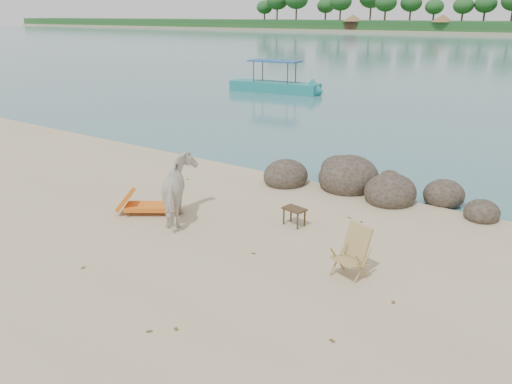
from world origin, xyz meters
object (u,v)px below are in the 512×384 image
cow (180,191)px  lounge_chair (153,205)px  boulders (359,183)px  deck_chair (350,255)px  side_table (294,218)px  boat_near (275,66)px

cow → lounge_chair: 1.02m
boulders → deck_chair: bearing=-68.4°
side_table → boat_near: bearing=134.5°
cow → side_table: bearing=167.8°
boulders → lounge_chair: size_ratio=3.80×
lounge_chair → boat_near: boat_near is taller
deck_chair → boat_near: bearing=144.5°
boulders → lounge_chair: (-3.57, -4.59, 0.01)m
cow → deck_chair: 4.59m
cow → side_table: 2.81m
side_table → lounge_chair: (-3.32, -1.36, 0.04)m
lounge_chair → deck_chair: bearing=-35.7°
deck_chair → side_table: bearing=162.8°
boulders → deck_chair: (1.88, -4.76, 0.24)m
boat_near → cow: bearing=-70.4°
side_table → deck_chair: bearing=-25.1°
side_table → boat_near: (-12.29, 18.34, 1.42)m
boulders → boat_near: (-12.53, 15.11, 1.39)m
boulders → deck_chair: size_ratio=6.78×
side_table → boat_near: 22.12m
cow → deck_chair: size_ratio=1.93×
boulders → cow: bearing=-120.9°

